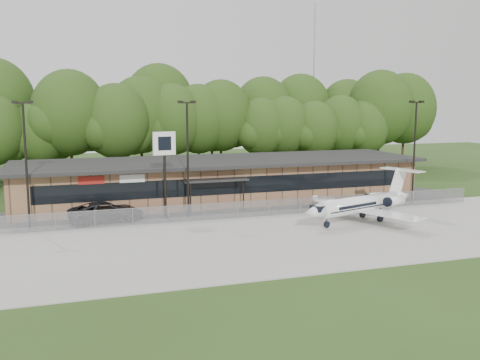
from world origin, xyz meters
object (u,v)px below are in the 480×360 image
object	(u,v)px
terminal	(220,179)
suv	(106,212)
business_jet	(363,205)
pole_sign	(164,153)

from	to	relation	value
terminal	suv	distance (m)	13.80
business_jet	suv	world-z (taller)	business_jet
terminal	business_jet	distance (m)	16.09
terminal	suv	size ratio (longest dim) A/B	6.53
terminal	business_jet	size ratio (longest dim) A/B	3.27
terminal	suv	world-z (taller)	terminal
terminal	pole_sign	xyz separation A→B (m)	(-6.96, -7.14, 3.64)
business_jet	suv	xyz separation A→B (m)	(-20.63, 6.76, -0.65)
pole_sign	terminal	bearing A→B (deg)	35.56
suv	pole_sign	bearing A→B (deg)	-101.96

